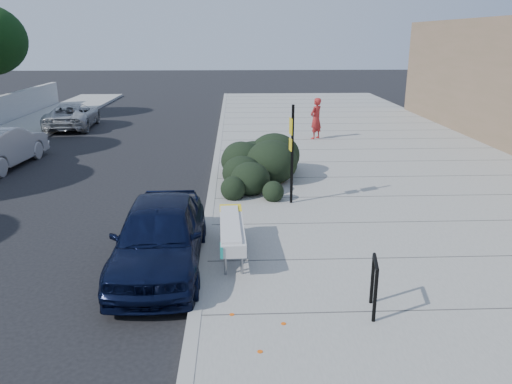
% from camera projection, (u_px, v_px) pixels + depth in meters
% --- Properties ---
extents(ground, '(120.00, 120.00, 0.00)m').
position_uv_depth(ground, '(202.00, 268.00, 9.90)').
color(ground, black).
rests_on(ground, ground).
extents(sidewalk_near, '(11.20, 50.00, 0.15)m').
position_uv_depth(sidewalk_near, '(400.00, 188.00, 14.87)').
color(sidewalk_near, gray).
rests_on(sidewalk_near, ground).
extents(curb_near, '(0.22, 50.00, 0.17)m').
position_uv_depth(curb_near, '(212.00, 190.00, 14.64)').
color(curb_near, '#9E9E99').
rests_on(curb_near, ground).
extents(bench, '(0.54, 2.35, 0.70)m').
position_uv_depth(bench, '(232.00, 229.00, 10.01)').
color(bench, gray).
rests_on(bench, sidewalk_near).
extents(bike_rack, '(0.17, 0.62, 0.91)m').
position_uv_depth(bike_rack, '(374.00, 281.00, 7.90)').
color(bike_rack, black).
rests_on(bike_rack, sidewalk_near).
extents(sign_post, '(0.11, 0.30, 2.61)m').
position_uv_depth(sign_post, '(292.00, 148.00, 12.89)').
color(sign_post, black).
rests_on(sign_post, sidewalk_near).
extents(hedge, '(3.13, 4.36, 1.48)m').
position_uv_depth(hedge, '(262.00, 158.00, 15.10)').
color(hedge, black).
rests_on(hedge, sidewalk_near).
extents(sedan_navy, '(1.73, 4.19, 1.42)m').
position_uv_depth(sedan_navy, '(160.00, 236.00, 9.67)').
color(sedan_navy, black).
rests_on(sedan_navy, ground).
extents(wagon_silver, '(1.87, 4.49, 1.44)m').
position_uv_depth(wagon_silver, '(0.00, 147.00, 17.33)').
color(wagon_silver, '#AAAAAF').
rests_on(wagon_silver, ground).
extents(suv_silver, '(2.35, 4.57, 1.23)m').
position_uv_depth(suv_silver, '(73.00, 116.00, 24.78)').
color(suv_silver, '#A7A9AD').
rests_on(suv_silver, ground).
extents(pedestrian, '(0.75, 0.75, 1.76)m').
position_uv_depth(pedestrian, '(316.00, 118.00, 21.36)').
color(pedestrian, maroon).
rests_on(pedestrian, sidewalk_near).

